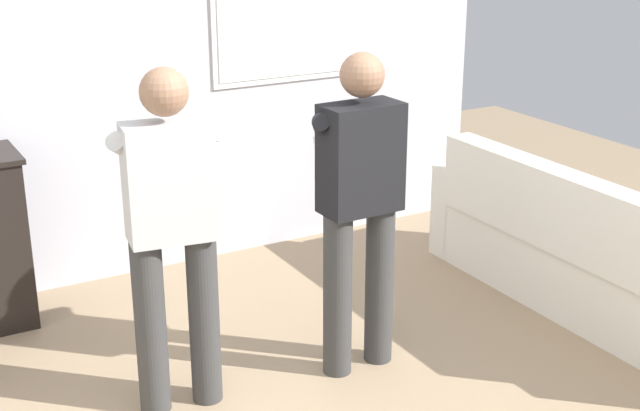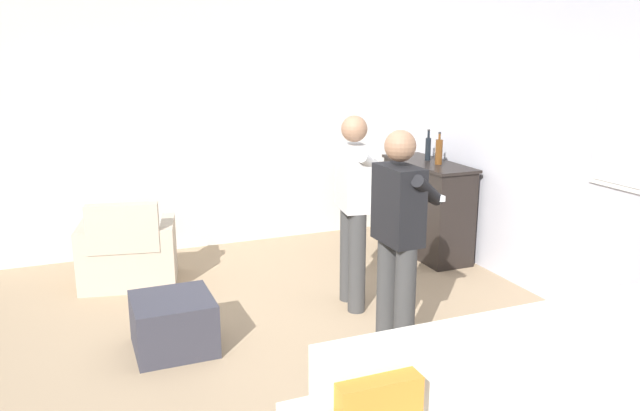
# 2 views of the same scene
# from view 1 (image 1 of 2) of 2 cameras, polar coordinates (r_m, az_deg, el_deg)

# --- Properties ---
(wall_back_with_window) EXTENTS (5.20, 0.15, 2.80)m
(wall_back_with_window) POSITION_cam_1_polar(r_m,az_deg,el_deg) (5.77, -11.77, 9.16)
(wall_back_with_window) COLOR silver
(wall_back_with_window) RESTS_ON ground
(couch) EXTENTS (0.57, 2.43, 0.89)m
(couch) POSITION_cam_1_polar(r_m,az_deg,el_deg) (5.51, 16.54, -3.33)
(couch) COLOR silver
(couch) RESTS_ON ground
(person_standing_left) EXTENTS (0.55, 0.50, 1.68)m
(person_standing_left) POSITION_cam_1_polar(r_m,az_deg,el_deg) (4.18, -9.49, -1.30)
(person_standing_left) COLOR #383838
(person_standing_left) RESTS_ON ground
(person_standing_right) EXTENTS (0.56, 0.48, 1.68)m
(person_standing_right) POSITION_cam_1_polar(r_m,az_deg,el_deg) (4.48, 2.50, 0.41)
(person_standing_right) COLOR #383838
(person_standing_right) RESTS_ON ground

